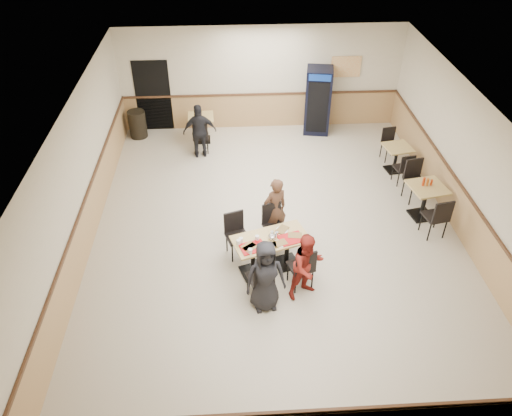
{
  "coord_description": "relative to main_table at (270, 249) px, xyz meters",
  "views": [
    {
      "loc": [
        -0.94,
        -8.52,
        7.05
      ],
      "look_at": [
        -0.47,
        -0.5,
        1.02
      ],
      "focal_mm": 35.0,
      "sensor_mm": 36.0,
      "label": 1
    }
  ],
  "objects": [
    {
      "name": "diner_man_opposite",
      "position": [
        0.18,
        0.99,
        0.23
      ],
      "size": [
        0.64,
        0.55,
        1.49
      ],
      "primitive_type": "imported",
      "rotation": [
        0.0,
        0.0,
        3.57
      ],
      "color": "#4E3221",
      "rests_on": "ground"
    },
    {
      "name": "back_table_chair_lone",
      "position": [
        -1.51,
        4.78,
        -0.04
      ],
      "size": [
        0.46,
        0.46,
        0.96
      ],
      "primitive_type": null,
      "rotation": [
        0.0,
        0.0,
        3.18
      ],
      "color": "black",
      "rests_on": "ground"
    },
    {
      "name": "main_chairs",
      "position": [
        -0.05,
        -0.02,
        -0.02
      ],
      "size": [
        1.75,
        2.02,
        0.99
      ],
      "rotation": [
        0.0,
        0.0,
        0.31
      ],
      "color": "black",
      "rests_on": "ground"
    },
    {
      "name": "ground",
      "position": [
        0.22,
        1.18,
        -0.52
      ],
      "size": [
        10.0,
        10.0,
        0.0
      ],
      "primitive_type": "plane",
      "color": "beige",
      "rests_on": "ground"
    },
    {
      "name": "tabletop_clutter",
      "position": [
        -0.06,
        -0.11,
        0.29
      ],
      "size": [
        1.34,
        0.89,
        0.12
      ],
      "rotation": [
        0.0,
        0.0,
        0.31
      ],
      "color": "#BC0C0F",
      "rests_on": "main_table"
    },
    {
      "name": "diner_woman_left",
      "position": [
        -0.18,
        -0.99,
        0.23
      ],
      "size": [
        0.8,
        0.59,
        1.5
      ],
      "primitive_type": "imported",
      "rotation": [
        0.0,
        0.0,
        0.16
      ],
      "color": "black",
      "rests_on": "ground"
    },
    {
      "name": "room_shell",
      "position": [
        2.0,
        3.73,
        0.06
      ],
      "size": [
        10.0,
        10.0,
        10.0
      ],
      "color": "silver",
      "rests_on": "ground"
    },
    {
      "name": "side_table_far_chair_south",
      "position": [
        3.54,
        2.93,
        -0.08
      ],
      "size": [
        0.48,
        0.48,
        0.89
      ],
      "primitive_type": null,
      "rotation": [
        0.0,
        0.0,
        3.32
      ],
      "color": "black",
      "rests_on": "ground"
    },
    {
      "name": "side_table_near",
      "position": [
        3.62,
        1.52,
        0.02
      ],
      "size": [
        0.89,
        0.89,
        0.82
      ],
      "rotation": [
        0.0,
        0.0,
        0.19
      ],
      "color": "black",
      "rests_on": "ground"
    },
    {
      "name": "pepsi_cooler",
      "position": [
        1.83,
        5.77,
        0.44
      ],
      "size": [
        0.83,
        0.84,
        1.91
      ],
      "rotation": [
        0.0,
        0.0,
        -0.17
      ],
      "color": "black",
      "rests_on": "ground"
    },
    {
      "name": "trash_bin",
      "position": [
        -3.36,
        5.73,
        -0.13
      ],
      "size": [
        0.5,
        0.5,
        0.79
      ],
      "primitive_type": "cylinder",
      "color": "black",
      "rests_on": "ground"
    },
    {
      "name": "diner_woman_right",
      "position": [
        0.62,
        -0.73,
        0.19
      ],
      "size": [
        0.86,
        0.79,
        1.41
      ],
      "primitive_type": "imported",
      "rotation": [
        0.0,
        0.0,
        0.49
      ],
      "color": "maroon",
      "rests_on": "ground"
    },
    {
      "name": "main_table",
      "position": [
        0.0,
        0.0,
        0.0
      ],
      "size": [
        1.61,
        1.14,
        0.78
      ],
      "rotation": [
        0.0,
        0.0,
        0.31
      ],
      "color": "black",
      "rests_on": "ground"
    },
    {
      "name": "side_table_far",
      "position": [
        3.54,
        3.49,
        -0.05
      ],
      "size": [
        0.76,
        0.76,
        0.7
      ],
      "rotation": [
        0.0,
        0.0,
        0.18
      ],
      "color": "black",
      "rests_on": "ground"
    },
    {
      "name": "lone_diner",
      "position": [
        -1.51,
        4.52,
        0.23
      ],
      "size": [
        0.91,
        0.45,
        1.5
      ],
      "primitive_type": "imported",
      "rotation": [
        0.0,
        0.0,
        3.24
      ],
      "color": "black",
      "rests_on": "ground"
    },
    {
      "name": "condiment_caddy",
      "position": [
        3.59,
        1.57,
        0.39
      ],
      "size": [
        0.23,
        0.06,
        0.2
      ],
      "color": "#B3310C",
      "rests_on": "side_table_near"
    },
    {
      "name": "back_table",
      "position": [
        -1.51,
        5.38,
        -0.02
      ],
      "size": [
        0.73,
        0.73,
        0.76
      ],
      "rotation": [
        0.0,
        0.0,
        0.04
      ],
      "color": "black",
      "rests_on": "ground"
    },
    {
      "name": "side_table_near_chair_north",
      "position": [
        3.62,
        2.18,
        -0.0
      ],
      "size": [
        0.56,
        0.56,
        1.04
      ],
      "primitive_type": null,
      "rotation": [
        0.0,
        0.0,
        0.19
      ],
      "color": "black",
      "rests_on": "ground"
    },
    {
      "name": "side_table_near_chair_south",
      "position": [
        3.62,
        0.87,
        -0.0
      ],
      "size": [
        0.56,
        0.56,
        1.04
      ],
      "primitive_type": null,
      "rotation": [
        0.0,
        0.0,
        3.33
      ],
      "color": "black",
      "rests_on": "ground"
    },
    {
      "name": "side_table_far_chair_north",
      "position": [
        3.54,
        4.05,
        -0.08
      ],
      "size": [
        0.48,
        0.48,
        0.89
      ],
      "primitive_type": null,
      "rotation": [
        0.0,
        0.0,
        0.18
      ],
      "color": "black",
      "rests_on": "ground"
    }
  ]
}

